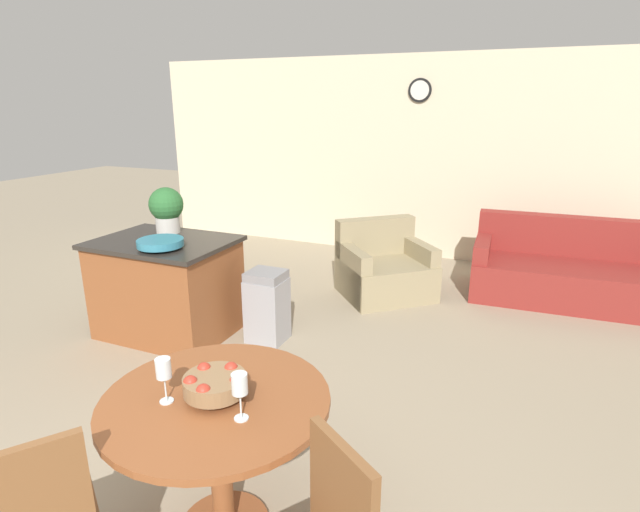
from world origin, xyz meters
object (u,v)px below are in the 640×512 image
object	(u,v)px
fruit_bowl	(215,383)
potted_plant	(166,208)
trash_bin	(267,306)
wine_glass_right	(240,386)
wine_glass_left	(164,370)
armchair	(384,270)
couch	(574,274)
teal_bowl	(160,243)
dining_table	(218,429)
kitchen_island	(167,287)

from	to	relation	value
fruit_bowl	potted_plant	xyz separation A→B (m)	(-1.90, 2.00, 0.29)
trash_bin	wine_glass_right	bearing A→B (deg)	-63.44
wine_glass_right	potted_plant	distance (m)	2.97
wine_glass_left	trash_bin	distance (m)	2.27
wine_glass_left	armchair	distance (m)	3.66
fruit_bowl	potted_plant	world-z (taller)	potted_plant
wine_glass_right	couch	bearing A→B (deg)	69.69
fruit_bowl	teal_bowl	bearing A→B (deg)	136.17
dining_table	potted_plant	size ratio (longest dim) A/B	2.48
potted_plant	armchair	world-z (taller)	potted_plant
wine_glass_right	armchair	xyz separation A→B (m)	(-0.38, 3.58, -0.66)
wine_glass_right	kitchen_island	bearing A→B (deg)	136.66
potted_plant	couch	xyz separation A→B (m)	(3.67, 2.16, -0.84)
couch	wine_glass_right	bearing A→B (deg)	-112.64
dining_table	armchair	bearing A→B (deg)	92.93
dining_table	potted_plant	world-z (taller)	potted_plant
dining_table	kitchen_island	distance (m)	2.49
potted_plant	armchair	xyz separation A→B (m)	(1.72, 1.48, -0.85)
dining_table	armchair	distance (m)	3.50
wine_glass_left	wine_glass_right	size ratio (longest dim) A/B	1.00
wine_glass_left	potted_plant	size ratio (longest dim) A/B	0.51
kitchen_island	potted_plant	bearing A→B (deg)	118.90
kitchen_island	armchair	size ratio (longest dim) A/B	0.99
armchair	kitchen_island	bearing A→B (deg)	-174.05
teal_bowl	potted_plant	xyz separation A→B (m)	(-0.31, 0.47, 0.18)
dining_table	wine_glass_left	world-z (taller)	wine_glass_left
fruit_bowl	dining_table	bearing A→B (deg)	0.75
wine_glass_right	teal_bowl	size ratio (longest dim) A/B	0.57
fruit_bowl	teal_bowl	xyz separation A→B (m)	(-1.59, 1.53, 0.10)
fruit_bowl	armchair	world-z (taller)	fruit_bowl
fruit_bowl	couch	distance (m)	4.56
wine_glass_right	teal_bowl	bearing A→B (deg)	137.80
wine_glass_left	wine_glass_right	bearing A→B (deg)	3.50
armchair	trash_bin	bearing A→B (deg)	-154.94
kitchen_island	potted_plant	world-z (taller)	potted_plant
wine_glass_left	potted_plant	world-z (taller)	potted_plant
potted_plant	trash_bin	size ratio (longest dim) A/B	0.65
dining_table	wine_glass_left	size ratio (longest dim) A/B	4.90
fruit_bowl	trash_bin	world-z (taller)	fruit_bowl
teal_bowl	potted_plant	bearing A→B (deg)	122.94
teal_bowl	potted_plant	size ratio (longest dim) A/B	0.90
wine_glass_right	potted_plant	world-z (taller)	potted_plant
dining_table	trash_bin	distance (m)	2.15
dining_table	wine_glass_right	bearing A→B (deg)	-25.92
dining_table	couch	world-z (taller)	couch
fruit_bowl	wine_glass_left	size ratio (longest dim) A/B	1.33
wine_glass_left	armchair	world-z (taller)	wine_glass_left
dining_table	wine_glass_left	bearing A→B (deg)	-147.08
potted_plant	fruit_bowl	bearing A→B (deg)	-46.52
fruit_bowl	wine_glass_right	bearing A→B (deg)	-25.78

